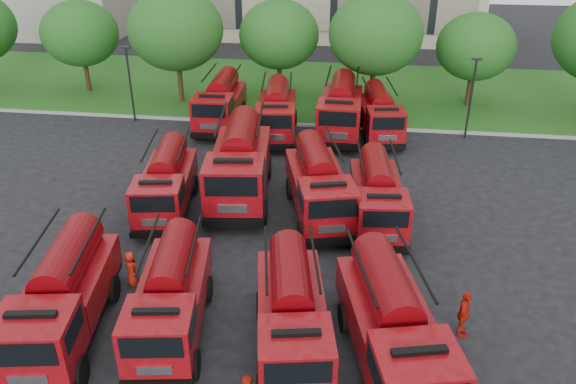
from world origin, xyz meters
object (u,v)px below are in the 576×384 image
object	(u,v)px
fire_truck_0	(63,296)
fire_truck_3	(393,326)
fire_truck_1	(171,295)
firefighter_5	(385,244)
firefighter_2	(460,334)
fire_truck_2	(292,313)
fire_truck_4	(166,182)
fire_truck_10	(341,108)
fire_truck_6	(319,184)
fire_truck_5	(240,163)
fire_truck_11	(380,114)
fire_truck_7	(377,195)
fire_truck_9	(277,111)
fire_truck_8	(220,102)
firefighter_4	(134,283)

from	to	relation	value
fire_truck_0	fire_truck_3	distance (m)	11.10
fire_truck_1	firefighter_5	distance (m)	10.06
firefighter_2	fire_truck_2	bearing A→B (deg)	119.71
fire_truck_1	fire_truck_2	size ratio (longest dim) A/B	0.98
fire_truck_4	fire_truck_10	xyz separation A→B (m)	(7.79, 11.20, 0.22)
fire_truck_1	firefighter_2	world-z (taller)	fire_truck_1
fire_truck_4	fire_truck_3	bearing A→B (deg)	-49.80
firefighter_2	fire_truck_6	bearing A→B (deg)	52.11
fire_truck_0	fire_truck_1	world-z (taller)	fire_truck_0
fire_truck_1	fire_truck_5	xyz separation A→B (m)	(0.25, 10.24, 0.36)
fire_truck_0	fire_truck_1	distance (m)	3.64
fire_truck_3	fire_truck_6	distance (m)	10.08
fire_truck_11	firefighter_2	size ratio (longest dim) A/B	3.63
fire_truck_5	fire_truck_11	size ratio (longest dim) A/B	1.24
fire_truck_4	fire_truck_11	distance (m)	15.17
fire_truck_7	fire_truck_9	xyz separation A→B (m)	(-6.29, 10.30, 0.11)
fire_truck_1	fire_truck_4	size ratio (longest dim) A/B	0.98
fire_truck_8	fire_truck_10	bearing A→B (deg)	-5.59
fire_truck_9	fire_truck_3	bearing A→B (deg)	-77.44
fire_truck_0	fire_truck_11	bearing A→B (deg)	52.06
fire_truck_6	fire_truck_8	xyz separation A→B (m)	(-7.50, 11.11, 0.01)
firefighter_2	firefighter_4	world-z (taller)	firefighter_2
fire_truck_2	fire_truck_5	world-z (taller)	fire_truck_5
fire_truck_2	fire_truck_3	world-z (taller)	fire_truck_3
fire_truck_2	fire_truck_6	bearing A→B (deg)	78.98
fire_truck_0	fire_truck_5	size ratio (longest dim) A/B	0.87
fire_truck_4	fire_truck_7	bearing A→B (deg)	-8.51
fire_truck_3	fire_truck_5	bearing A→B (deg)	109.72
fire_truck_8	fire_truck_11	xyz separation A→B (m)	(10.46, -0.48, -0.15)
firefighter_5	fire_truck_11	bearing A→B (deg)	-71.12
fire_truck_2	fire_truck_10	world-z (taller)	fire_truck_10
firefighter_5	fire_truck_7	bearing A→B (deg)	-59.61
fire_truck_3	fire_truck_0	bearing A→B (deg)	166.01
fire_truck_3	fire_truck_6	size ratio (longest dim) A/B	1.00
fire_truck_4	fire_truck_11	bearing A→B (deg)	38.33
fire_truck_8	fire_truck_9	bearing A→B (deg)	-19.93
fire_truck_10	fire_truck_9	bearing A→B (deg)	-168.24
fire_truck_3	firefighter_2	world-z (taller)	fire_truck_3
fire_truck_0	fire_truck_9	world-z (taller)	fire_truck_9
fire_truck_2	fire_truck_9	xyz separation A→B (m)	(-3.45, 19.08, 0.10)
fire_truck_9	fire_truck_10	size ratio (longest dim) A/B	0.95
fire_truck_1	fire_truck_8	world-z (taller)	fire_truck_8
fire_truck_4	fire_truck_6	xyz separation A→B (m)	(7.31, 0.53, 0.11)
fire_truck_10	firefighter_5	xyz separation A→B (m)	(2.70, -13.00, -1.71)
fire_truck_5	firefighter_4	size ratio (longest dim) A/B	5.58
fire_truck_0	fire_truck_5	world-z (taller)	fire_truck_5
firefighter_4	fire_truck_1	bearing A→B (deg)	-166.59
fire_truck_6	fire_truck_9	size ratio (longest dim) A/B	1.03
fire_truck_9	fire_truck_8	bearing A→B (deg)	156.03
fire_truck_2	fire_truck_10	size ratio (longest dim) A/B	0.90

